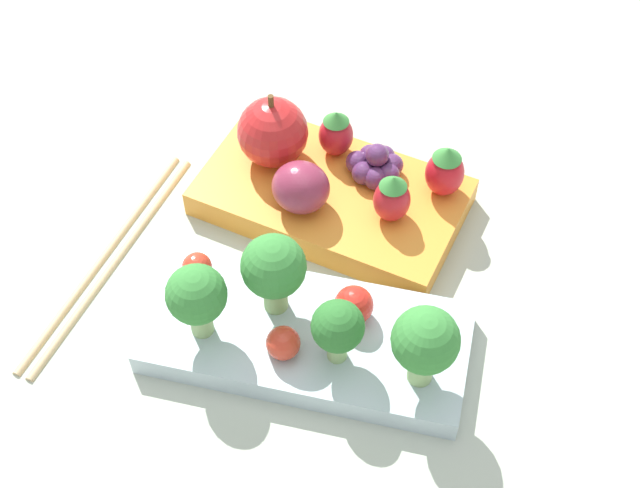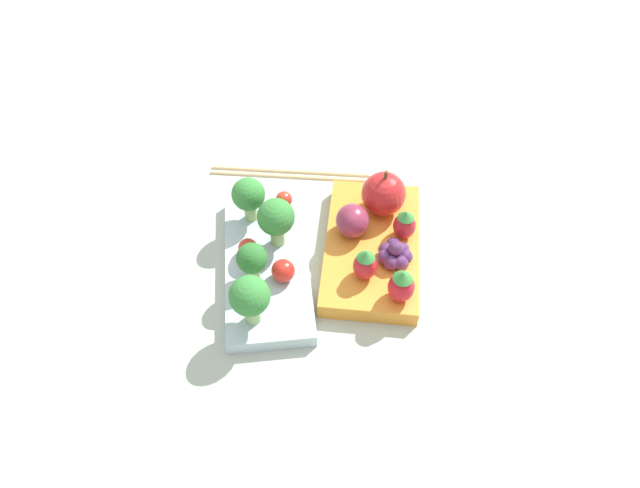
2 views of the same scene
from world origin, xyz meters
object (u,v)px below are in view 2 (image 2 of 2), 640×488
Objects in this scene: broccoli_floret_2 at (248,196)px; cherry_tomato_1 at (284,199)px; chopsticks_pair at (290,173)px; bento_box_fruit at (372,247)px; strawberry_0 at (401,286)px; apple at (384,194)px; plum at (352,221)px; bento_box_savoury at (267,265)px; strawberry_1 at (405,225)px; strawberry_2 at (365,265)px; broccoli_floret_1 at (250,297)px; cherry_tomato_2 at (248,248)px; broccoli_floret_0 at (276,218)px; cherry_tomato_0 at (283,271)px; grape_cluster at (395,254)px; broccoli_floret_3 at (252,259)px.

broccoli_floret_2 reaches higher than cherry_tomato_1.
bento_box_fruit is at bearing -144.50° from chopsticks_pair.
chopsticks_pair is at bearing -25.55° from broccoli_floret_2.
bento_box_fruit is 4.69× the size of strawberry_0.
chopsticks_pair is at bearing 35.50° from bento_box_fruit.
apple is 1.48× the size of plum.
bento_box_savoury is 5.48× the size of strawberry_1.
strawberry_2 reaches higher than plum.
bento_box_fruit is 0.06m from strawberry_2.
broccoli_floret_2 is 1.37× the size of strawberry_0.
broccoli_floret_1 is 0.16m from strawberry_0.
cherry_tomato_2 is at bearing 112.10° from apple.
broccoli_floret_0 is 0.14m from chopsticks_pair.
cherry_tomato_2 is at bearing 50.07° from cherry_tomato_0.
bento_box_savoury is at bearing -111.49° from cherry_tomato_2.
chopsticks_pair is (0.13, 0.13, -0.04)m from strawberry_1.
strawberry_0 reaches higher than bento_box_fruit.
strawberry_0 is 0.20× the size of chopsticks_pair.
strawberry_1 is (-0.05, -0.14, 0.01)m from cherry_tomato_1.
strawberry_1 reaches higher than grape_cluster.
cherry_tomato_1 is at bearing 68.57° from strawberry_1.
strawberry_1 reaches higher than cherry_tomato_1.
bento_box_fruit is 0.09m from strawberry_0.
plum is (0.06, 0.01, -0.00)m from strawberry_2.
broccoli_floret_0 is 0.06m from cherry_tomato_0.
grape_cluster is at bearing 158.60° from strawberry_1.
grape_cluster is at bearing -59.39° from strawberry_2.
strawberry_1 is at bearing -97.26° from plum.
cherry_tomato_1 is at bearing 59.52° from plum.
strawberry_0 is (-0.14, -0.12, 0.01)m from cherry_tomato_1.
cherry_tomato_0 is at bearing 114.83° from bento_box_fruit.
broccoli_floret_0 is 0.09m from plum.
strawberry_1 is (0.11, -0.17, -0.02)m from broccoli_floret_1.
chopsticks_pair is (0.18, -0.04, -0.05)m from broccoli_floret_3.
cherry_tomato_2 is at bearing 96.93° from strawberry_1.
broccoli_floret_1 is 0.24m from chopsticks_pair.
apple is at bearing -87.36° from broccoli_floret_2.
apple reaches higher than broccoli_floret_1.
apple is at bearing 25.89° from strawberry_1.
cherry_tomato_0 is (0.05, -0.03, -0.03)m from broccoli_floret_1.
chopsticks_pair is (0.12, 0.07, -0.04)m from plum.
strawberry_0 is at bearing -81.91° from broccoli_floret_1.
strawberry_1 is at bearing -21.40° from grape_cluster.
bento_box_fruit is at bearing 38.90° from grape_cluster.
bento_box_savoury is 0.16m from apple.
chopsticks_pair is (0.18, -0.00, -0.03)m from cherry_tomato_0.
broccoli_floret_2 is 0.12m from chopsticks_pair.
broccoli_floret_3 is at bearing 87.91° from cherry_tomato_0.
broccoli_floret_3 is at bearing 107.71° from strawberry_1.
strawberry_1 is (0.03, -0.16, 0.03)m from bento_box_savoury.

